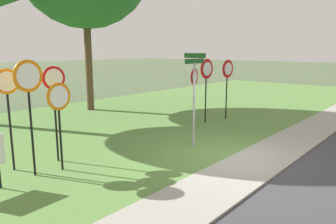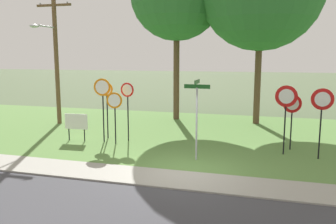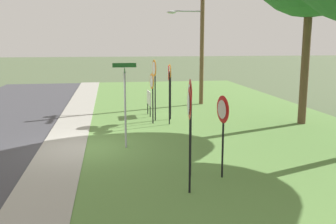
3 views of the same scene
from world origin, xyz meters
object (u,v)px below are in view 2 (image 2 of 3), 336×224
at_px(stop_sign_far_center, 107,98).
at_px(street_name_post, 197,113).
at_px(yield_sign_near_left, 286,103).
at_px(utility_pole, 54,52).
at_px(stop_sign_far_left, 115,107).
at_px(stop_sign_near_right, 103,96).
at_px(yield_sign_far_left, 292,109).
at_px(notice_board, 76,123).
at_px(stop_sign_near_left, 128,99).
at_px(yield_sign_near_right, 322,106).

distance_m(stop_sign_far_center, street_name_post, 5.27).
bearing_deg(yield_sign_near_left, utility_pole, 170.44).
distance_m(stop_sign_far_center, yield_sign_near_left, 7.93).
height_order(stop_sign_far_left, utility_pole, utility_pole).
height_order(stop_sign_near_right, street_name_post, street_name_post).
bearing_deg(yield_sign_far_left, utility_pole, 160.30).
bearing_deg(yield_sign_far_left, yield_sign_near_left, -118.99).
height_order(stop_sign_far_center, notice_board, stop_sign_far_center).
height_order(stop_sign_near_right, yield_sign_far_left, stop_sign_near_right).
distance_m(utility_pole, notice_board, 5.62).
xyz_separation_m(stop_sign_near_right, yield_sign_near_left, (7.73, 0.07, -0.05)).
xyz_separation_m(yield_sign_near_left, yield_sign_far_left, (0.30, 0.84, -0.35)).
relative_size(stop_sign_far_left, utility_pole, 0.31).
relative_size(stop_sign_far_left, notice_board, 1.84).
height_order(stop_sign_far_center, utility_pole, utility_pole).
bearing_deg(street_name_post, notice_board, 167.65).
xyz_separation_m(stop_sign_far_center, utility_pole, (-4.27, 2.40, 2.20)).
bearing_deg(yield_sign_far_left, stop_sign_near_left, 173.64).
relative_size(stop_sign_near_left, stop_sign_far_left, 1.16).
bearing_deg(stop_sign_far_center, yield_sign_near_left, -5.26).
relative_size(yield_sign_near_left, yield_sign_far_left, 1.19).
relative_size(street_name_post, notice_board, 2.39).
distance_m(stop_sign_near_right, yield_sign_near_right, 8.98).
xyz_separation_m(stop_sign_far_center, yield_sign_far_left, (8.20, 0.14, -0.18)).
bearing_deg(stop_sign_far_left, notice_board, 172.07).
xyz_separation_m(stop_sign_near_left, stop_sign_near_right, (-0.97, -0.53, 0.20)).
relative_size(stop_sign_near_right, yield_sign_far_left, 1.25).
bearing_deg(notice_board, stop_sign_near_left, 13.33).
relative_size(stop_sign_near_left, notice_board, 2.13).
bearing_deg(yield_sign_near_right, yield_sign_far_left, 136.17).
bearing_deg(utility_pole, stop_sign_far_center, -29.37).
bearing_deg(yield_sign_near_left, notice_board, -173.94).
xyz_separation_m(yield_sign_far_left, notice_board, (-9.31, -1.05, -0.87)).
distance_m(stop_sign_near_right, notice_board, 1.81).
relative_size(stop_sign_near_left, yield_sign_near_left, 0.98).
bearing_deg(yield_sign_near_right, stop_sign_far_left, -174.26).
xyz_separation_m(street_name_post, notice_board, (-5.84, 1.42, -0.95)).
bearing_deg(yield_sign_near_right, utility_pole, 171.76).
height_order(stop_sign_far_left, street_name_post, street_name_post).
bearing_deg(stop_sign_far_left, stop_sign_near_right, 157.51).
xyz_separation_m(yield_sign_near_left, yield_sign_near_right, (1.25, -0.28, -0.05)).
relative_size(stop_sign_far_left, stop_sign_far_center, 0.87).
bearing_deg(yield_sign_near_right, notice_board, -174.49).
bearing_deg(stop_sign_near_left, street_name_post, -24.15).
distance_m(yield_sign_near_left, yield_sign_near_right, 1.28).
relative_size(yield_sign_near_right, utility_pole, 0.36).
bearing_deg(yield_sign_near_right, stop_sign_near_left, -179.39).
bearing_deg(stop_sign_near_right, utility_pole, 138.01).
xyz_separation_m(stop_sign_near_left, stop_sign_far_left, (-0.31, -0.72, -0.25)).
bearing_deg(stop_sign_near_left, stop_sign_far_center, 174.48).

